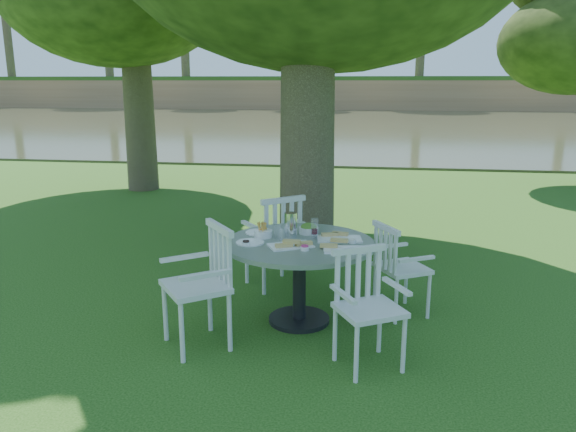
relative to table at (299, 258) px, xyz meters
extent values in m
plane|color=#173E0D|center=(-0.20, 0.41, -0.61)|extent=(140.00, 140.00, 0.00)
cylinder|color=black|center=(0.00, 0.00, -0.59)|extent=(0.56, 0.56, 0.04)
cylinder|color=black|center=(0.00, 0.00, -0.23)|extent=(0.12, 0.12, 0.69)
cylinder|color=slate|center=(0.00, 0.00, 0.13)|extent=(1.35, 1.35, 0.04)
cylinder|color=silver|center=(1.18, 0.25, -0.40)|extent=(0.03, 0.03, 0.44)
cylinder|color=silver|center=(0.99, 0.58, -0.40)|extent=(0.03, 0.03, 0.44)
cylinder|color=silver|center=(0.88, 0.07, -0.40)|extent=(0.03, 0.03, 0.44)
cylinder|color=silver|center=(0.69, 0.41, -0.40)|extent=(0.03, 0.03, 0.44)
cube|color=silver|center=(0.93, 0.33, -0.16)|extent=(0.57, 0.59, 0.04)
cube|color=silver|center=(0.77, 0.23, 0.05)|extent=(0.25, 0.41, 0.45)
cylinder|color=silver|center=(-0.36, 1.20, -0.36)|extent=(0.04, 0.04, 0.50)
cylinder|color=silver|center=(-0.70, 0.92, -0.36)|extent=(0.04, 0.04, 0.50)
cylinder|color=silver|center=(-0.11, 0.89, -0.36)|extent=(0.04, 0.04, 0.50)
cylinder|color=silver|center=(-0.45, 0.61, -0.36)|extent=(0.04, 0.04, 0.50)
cube|color=silver|center=(-0.40, 0.90, -0.09)|extent=(0.69, 0.68, 0.04)
cube|color=silver|center=(-0.26, 0.73, 0.14)|extent=(0.42, 0.36, 0.51)
cylinder|color=silver|center=(-1.07, -0.55, -0.36)|extent=(0.04, 0.04, 0.50)
cylinder|color=silver|center=(-0.80, -0.91, -0.36)|extent=(0.04, 0.04, 0.50)
cylinder|color=silver|center=(-0.75, -0.31, -0.36)|extent=(0.04, 0.04, 0.50)
cylinder|color=silver|center=(-0.48, -0.67, -0.36)|extent=(0.04, 0.04, 0.50)
cube|color=silver|center=(-0.78, -0.61, -0.09)|extent=(0.68, 0.69, 0.04)
cube|color=silver|center=(-0.60, -0.48, 0.15)|extent=(0.35, 0.44, 0.51)
cylinder|color=silver|center=(0.56, -1.01, -0.39)|extent=(0.04, 0.04, 0.45)
cylinder|color=silver|center=(0.90, -0.81, -0.39)|extent=(0.04, 0.04, 0.45)
cylinder|color=silver|center=(0.38, -0.70, -0.39)|extent=(0.04, 0.04, 0.45)
cylinder|color=silver|center=(0.72, -0.50, -0.39)|extent=(0.04, 0.04, 0.45)
cube|color=silver|center=(0.64, -0.76, -0.14)|extent=(0.61, 0.59, 0.04)
cube|color=silver|center=(0.54, -0.58, 0.07)|extent=(0.42, 0.26, 0.46)
cube|color=white|center=(-0.06, -0.16, 0.16)|extent=(0.44, 0.37, 0.01)
cube|color=white|center=(0.42, -0.21, 0.16)|extent=(0.40, 0.26, 0.01)
cube|color=white|center=(0.35, 0.11, 0.16)|extent=(0.42, 0.27, 0.02)
cylinder|color=white|center=(-0.43, -0.12, 0.16)|extent=(0.25, 0.25, 0.01)
cylinder|color=white|center=(-0.42, 0.23, 0.16)|extent=(0.25, 0.25, 0.01)
cylinder|color=white|center=(-0.35, 0.09, 0.19)|extent=(0.17, 0.17, 0.06)
cylinder|color=white|center=(0.05, 0.29, 0.18)|extent=(0.18, 0.18, 0.06)
cylinder|color=silver|center=(-0.10, 0.13, 0.27)|extent=(0.11, 0.11, 0.23)
cylinder|color=white|center=(0.12, 0.12, 0.25)|extent=(0.07, 0.07, 0.18)
cylinder|color=white|center=(-0.21, 0.07, 0.22)|extent=(0.07, 0.07, 0.12)
cylinder|color=white|center=(-0.16, 0.02, 0.21)|extent=(0.06, 0.06, 0.11)
cylinder|color=white|center=(0.08, -0.25, 0.17)|extent=(0.07, 0.07, 0.03)
cylinder|color=white|center=(0.49, -0.29, 0.17)|extent=(0.07, 0.07, 0.03)
cylinder|color=white|center=(0.47, 0.02, 0.17)|extent=(0.07, 0.07, 0.03)
cylinder|color=white|center=(-0.45, -0.18, 0.17)|extent=(0.07, 0.07, 0.03)
cube|color=#353721|center=(-0.20, 23.41, -0.61)|extent=(100.00, 28.00, 0.12)
cube|color=#956B45|center=(-0.20, 38.91, 0.49)|extent=(100.00, 3.00, 2.20)
cube|color=#173E0D|center=(-0.20, 46.41, 1.74)|extent=(100.00, 18.00, 0.30)
camera|label=1|loc=(0.62, -4.78, 1.55)|focal=35.00mm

